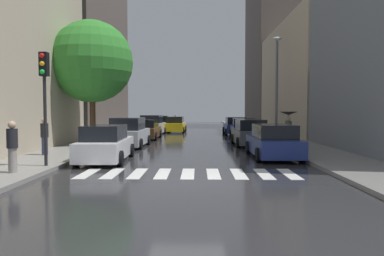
{
  "coord_description": "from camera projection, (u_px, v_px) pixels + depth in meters",
  "views": [
    {
      "loc": [
        0.34,
        -11.27,
        2.26
      ],
      "look_at": [
        -0.06,
        15.0,
        0.98
      ],
      "focal_mm": 33.83,
      "sensor_mm": 36.0,
      "label": 1
    }
  ],
  "objects": [
    {
      "name": "parked_car_left_second",
      "position": [
        129.0,
        133.0,
        22.24
      ],
      "size": [
        2.26,
        4.35,
        1.81
      ],
      "rotation": [
        0.0,
        0.0,
        1.54
      ],
      "color": "#B2B7BF",
      "rests_on": "ground"
    },
    {
      "name": "taxi_midroad",
      "position": [
        175.0,
        125.0,
        37.27
      ],
      "size": [
        2.19,
        4.69,
        1.81
      ],
      "rotation": [
        0.0,
        0.0,
        1.54
      ],
      "color": "yellow",
      "rests_on": "ground"
    },
    {
      "name": "pedestrian_far_side",
      "position": [
        45.0,
        135.0,
        17.14
      ],
      "size": [
        0.36,
        0.36,
        1.76
      ],
      "rotation": [
        0.0,
        0.0,
        4.82
      ],
      "color": "navy",
      "rests_on": "sidewalk_left"
    },
    {
      "name": "pedestrian_foreground",
      "position": [
        288.0,
        121.0,
        20.51
      ],
      "size": [
        1.02,
        1.02,
        2.04
      ],
      "rotation": [
        0.0,
        0.0,
        5.81
      ],
      "color": "gray",
      "rests_on": "sidewalk_right"
    },
    {
      "name": "building_right_far",
      "position": [
        273.0,
        51.0,
        50.76
      ],
      "size": [
        6.0,
        14.67,
        21.26
      ],
      "primitive_type": "cube",
      "color": "#564C47",
      "rests_on": "ground"
    },
    {
      "name": "building_left_mid",
      "position": [
        81.0,
        22.0,
        35.05
      ],
      "size": [
        6.0,
        16.08,
        21.71
      ],
      "primitive_type": "cube",
      "color": "#564C47",
      "rests_on": "ground"
    },
    {
      "name": "ground_plane",
      "position": [
        194.0,
        134.0,
        35.34
      ],
      "size": [
        28.0,
        72.0,
        0.04
      ],
      "primitive_type": "cube",
      "color": "#2A2A2D"
    },
    {
      "name": "pedestrian_near_tree",
      "position": [
        12.0,
        145.0,
        12.23
      ],
      "size": [
        0.36,
        0.36,
        1.75
      ],
      "rotation": [
        0.0,
        0.0,
        2.2
      ],
      "color": "gray",
      "rests_on": "sidewalk_left"
    },
    {
      "name": "crosswalk_stripes",
      "position": [
        188.0,
        174.0,
        12.87
      ],
      "size": [
        7.65,
        2.2,
        0.01
      ],
      "color": "silver",
      "rests_on": "ground"
    },
    {
      "name": "sidewalk_right",
      "position": [
        261.0,
        133.0,
        35.24
      ],
      "size": [
        3.0,
        72.0,
        0.15
      ],
      "primitive_type": "cube",
      "color": "gray",
      "rests_on": "ground"
    },
    {
      "name": "parked_car_right_third",
      "position": [
        243.0,
        129.0,
        28.45
      ],
      "size": [
        2.19,
        4.37,
        1.65
      ],
      "rotation": [
        0.0,
        0.0,
        1.53
      ],
      "color": "navy",
      "rests_on": "ground"
    },
    {
      "name": "lamp_post_right",
      "position": [
        277.0,
        82.0,
        23.76
      ],
      "size": [
        0.6,
        0.28,
        6.92
      ],
      "color": "#595B60",
      "rests_on": "sidewalk_right"
    },
    {
      "name": "parked_car_right_second",
      "position": [
        250.0,
        133.0,
        23.16
      ],
      "size": [
        2.19,
        4.22,
        1.68
      ],
      "rotation": [
        0.0,
        0.0,
        1.6
      ],
      "color": "#474C51",
      "rests_on": "ground"
    },
    {
      "name": "building_right_mid",
      "position": [
        310.0,
        80.0,
        34.09
      ],
      "size": [
        6.0,
        18.03,
        10.31
      ],
      "primitive_type": "cube",
      "color": "#B2A38C",
      "rests_on": "ground"
    },
    {
      "name": "sidewalk_left",
      "position": [
        128.0,
        133.0,
        35.43
      ],
      "size": [
        3.0,
        72.0,
        0.15
      ],
      "primitive_type": "cube",
      "color": "gray",
      "rests_on": "ground"
    },
    {
      "name": "parked_car_right_nearest",
      "position": [
        273.0,
        142.0,
        17.25
      ],
      "size": [
        2.15,
        4.8,
        1.6
      ],
      "rotation": [
        0.0,
        0.0,
        1.57
      ],
      "color": "navy",
      "rests_on": "ground"
    },
    {
      "name": "parked_car_left_nearest",
      "position": [
        106.0,
        144.0,
        16.0
      ],
      "size": [
        2.13,
        4.66,
        1.61
      ],
      "rotation": [
        0.0,
        0.0,
        1.61
      ],
      "color": "silver",
      "rests_on": "ground"
    },
    {
      "name": "traffic_light_left_corner",
      "position": [
        44.0,
        83.0,
        13.62
      ],
      "size": [
        0.3,
        0.42,
        4.3
      ],
      "color": "black",
      "rests_on": "sidewalk_left"
    },
    {
      "name": "parked_car_left_fifth",
      "position": [
        161.0,
        124.0,
        39.91
      ],
      "size": [
        2.24,
        4.75,
        1.68
      ],
      "rotation": [
        0.0,
        0.0,
        1.6
      ],
      "color": "#0C4C2D",
      "rests_on": "ground"
    },
    {
      "name": "parked_car_right_fourth",
      "position": [
        235.0,
        126.0,
        34.01
      ],
      "size": [
        2.19,
        4.21,
        1.64
      ],
      "rotation": [
        0.0,
        0.0,
        1.58
      ],
      "color": "navy",
      "rests_on": "ground"
    },
    {
      "name": "parked_car_left_fourth",
      "position": [
        152.0,
        126.0,
        33.66
      ],
      "size": [
        2.3,
        4.74,
        1.82
      ],
      "rotation": [
        0.0,
        0.0,
        1.53
      ],
      "color": "#B2B7BF",
      "rests_on": "ground"
    },
    {
      "name": "parked_car_left_third",
      "position": [
        146.0,
        130.0,
        28.45
      ],
      "size": [
        2.21,
        4.71,
        1.54
      ],
      "rotation": [
        0.0,
        0.0,
        1.56
      ],
      "color": "brown",
      "rests_on": "ground"
    },
    {
      "name": "street_tree_left",
      "position": [
        92.0,
        62.0,
        22.65
      ],
      "size": [
        5.13,
        5.13,
        7.73
      ],
      "color": "#513823",
      "rests_on": "sidewalk_left"
    }
  ]
}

